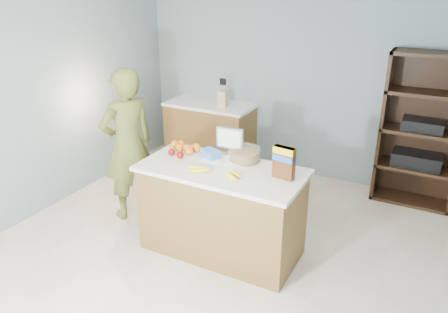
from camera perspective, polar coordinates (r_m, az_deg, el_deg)
The scene contains 15 objects.
floor at distance 4.29m, azimuth -2.25°, elevation -14.06°, with size 4.50×5.00×0.02m, color beige.
walls at distance 3.56m, azimuth -2.66°, elevation 7.80°, with size 4.52×5.02×2.51m.
counter_peninsula at distance 4.28m, azimuth -0.32°, elevation -7.47°, with size 1.56×0.76×0.90m.
back_cabinet at distance 6.31m, azimuth -1.78°, elevation 3.02°, with size 1.24×0.62×0.90m.
shelving_unit at distance 5.58m, azimuth 24.41°, elevation 2.81°, with size 0.90×0.40×1.80m.
person at distance 4.88m, azimuth -12.44°, elevation 1.48°, with size 0.62×0.41×1.70m, color #565F26.
knife_block at distance 5.99m, azimuth -0.14°, elevation 7.63°, with size 0.12×0.10×0.31m.
envelopes at distance 4.15m, azimuth -0.14°, elevation -1.00°, with size 0.49×0.17×0.00m.
bananas at distance 3.93m, azimuth -1.07°, elevation -2.07°, with size 0.54×0.23×0.04m.
apples at distance 4.38m, azimuth -6.23°, elevation 0.65°, with size 0.21×0.24×0.07m.
oranges at distance 4.47m, azimuth -5.01°, elevation 1.23°, with size 0.35×0.21×0.08m.
blue_carton at distance 4.29m, azimuth -1.78°, elevation 0.39°, with size 0.18×0.12×0.08m, color blue.
salad_bowl at distance 4.21m, azimuth 2.75°, elevation 0.20°, with size 0.30×0.30×0.13m.
tv at distance 4.32m, azimuth 0.76°, elevation 2.22°, with size 0.28×0.12×0.28m.
cereal_box at distance 3.83m, azimuth 7.85°, elevation -0.50°, with size 0.20×0.10×0.29m.
Camera 1 is at (1.75, -2.97, 2.55)m, focal length 35.00 mm.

